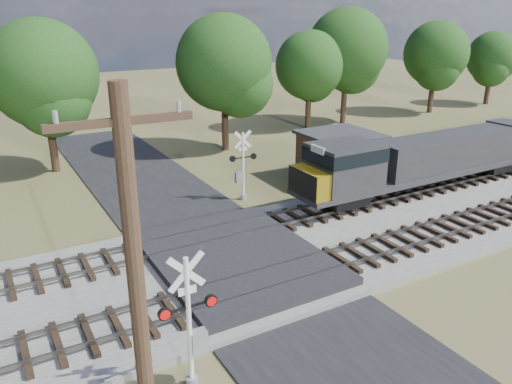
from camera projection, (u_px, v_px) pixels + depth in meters
ground at (241, 270)px, 22.08m from camera, size 160.00×160.00×0.00m
ballast_bed at (399, 219)px, 27.10m from camera, size 140.00×10.00×0.30m
road at (241, 269)px, 22.07m from camera, size 7.00×60.00×0.08m
crossing_panel at (236, 259)px, 22.38m from camera, size 7.00×9.00×0.62m
track_near at (326, 264)px, 21.77m from camera, size 140.00×2.60×0.33m
track_far at (267, 224)px, 25.84m from camera, size 140.00×2.60×0.33m
crossing_signal_near at (193, 333)px, 14.68m from camera, size 1.82×0.39×4.52m
crossing_signal_far at (242, 172)px, 29.75m from camera, size 1.73×0.39×4.29m
utility_pole at (141, 329)px, 9.35m from camera, size 2.40×0.33×9.79m
equipment_shed at (339, 156)px, 33.57m from camera, size 4.80×4.80×3.20m
treeline at (192, 67)px, 39.93m from camera, size 83.76×11.24×11.29m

